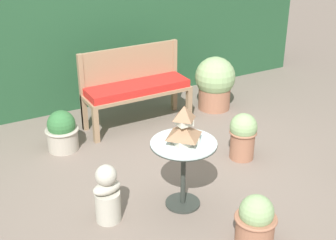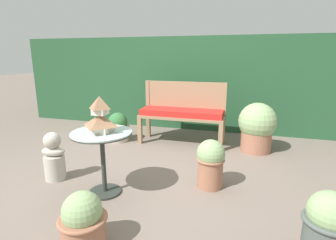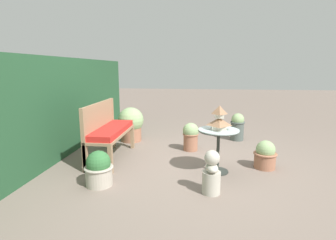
% 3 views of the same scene
% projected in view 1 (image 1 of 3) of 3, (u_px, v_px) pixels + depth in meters
% --- Properties ---
extents(ground, '(30.00, 30.00, 0.00)m').
position_uv_depth(ground, '(176.00, 176.00, 4.63)').
color(ground, '#75665B').
extents(foliage_hedge_back, '(6.40, 0.86, 1.64)m').
position_uv_depth(foliage_hedge_back, '(84.00, 37.00, 6.23)').
color(foliage_hedge_back, '#234C2D').
rests_on(foliage_hedge_back, ground).
extents(garden_bench, '(1.27, 0.43, 0.53)m').
position_uv_depth(garden_bench, '(137.00, 91.00, 5.50)').
color(garden_bench, '#937556').
rests_on(garden_bench, ground).
extents(bench_backrest, '(1.27, 0.06, 0.93)m').
position_uv_depth(bench_backrest, '(130.00, 68.00, 5.56)').
color(bench_backrest, '#937556').
rests_on(bench_backrest, ground).
extents(patio_table, '(0.57, 0.57, 0.62)m').
position_uv_depth(patio_table, '(183.00, 157.00, 4.00)').
color(patio_table, '#2D332D').
rests_on(patio_table, ground).
extents(pagoda_birdhouse, '(0.26, 0.26, 0.34)m').
position_uv_depth(pagoda_birdhouse, '(184.00, 127.00, 3.88)').
color(pagoda_birdhouse, silver).
rests_on(pagoda_birdhouse, patio_table).
extents(garden_bust, '(0.27, 0.22, 0.53)m').
position_uv_depth(garden_bust, '(107.00, 195.00, 3.90)').
color(garden_bust, '#B7B2A3').
rests_on(garden_bust, ground).
extents(potted_plant_path_edge, '(0.52, 0.52, 0.69)m').
position_uv_depth(potted_plant_path_edge, '(215.00, 83.00, 5.99)').
color(potted_plant_path_edge, '#9E664C').
rests_on(potted_plant_path_edge, ground).
extents(potted_plant_bench_left, '(0.29, 0.29, 0.50)m').
position_uv_depth(potted_plant_bench_left, '(243.00, 135.00, 4.85)').
color(potted_plant_bench_left, '#9E664C').
rests_on(potted_plant_bench_left, ground).
extents(potted_plant_bench_right, '(0.34, 0.34, 0.42)m').
position_uv_depth(potted_plant_bench_right, '(256.00, 220.00, 3.67)').
color(potted_plant_bench_right, '#9E664C').
rests_on(potted_plant_bench_right, ground).
extents(potted_plant_patio_mid, '(0.37, 0.37, 0.45)m').
position_uv_depth(potted_plant_patio_mid, '(62.00, 131.00, 5.04)').
color(potted_plant_patio_mid, '#ADA393').
rests_on(potted_plant_patio_mid, ground).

